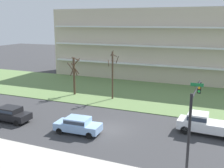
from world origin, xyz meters
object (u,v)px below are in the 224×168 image
tree_left (113,74)px  sedan_black_center_right (10,113)px  tree_far_left (74,74)px  pickup_white_center_left (205,124)px  traffic_signal_mast (193,113)px  sedan_blue_near_left (78,125)px

tree_left → sedan_black_center_right: 13.98m
tree_far_left → tree_left: bearing=0.7°
tree_left → pickup_white_center_left: (12.47, -7.41, -2.52)m
pickup_white_center_left → traffic_signal_mast: 7.78m
tree_far_left → pickup_white_center_left: bearing=-21.8°
sedan_black_center_right → traffic_signal_mast: size_ratio=0.72×
pickup_white_center_left → traffic_signal_mast: bearing=88.8°
tree_far_left → traffic_signal_mast: 22.99m
tree_far_left → traffic_signal_mast: bearing=-38.8°
tree_far_left → pickup_white_center_left: size_ratio=1.03×
tree_left → traffic_signal_mast: 18.81m
sedan_black_center_right → traffic_signal_mast: traffic_signal_mast is taller
sedan_blue_near_left → pickup_white_center_left: pickup_white_center_left is taller
sedan_black_center_right → traffic_signal_mast: bearing=-7.5°
sedan_blue_near_left → tree_far_left: bearing=118.9°
sedan_blue_near_left → traffic_signal_mast: traffic_signal_mast is taller
sedan_blue_near_left → sedan_black_center_right: bearing=177.4°
sedan_black_center_right → tree_left: bearing=60.5°
tree_left → sedan_black_center_right: bearing=-119.7°
tree_far_left → pickup_white_center_left: 19.87m
sedan_blue_near_left → sedan_black_center_right: (-8.19, 0.00, 0.00)m
sedan_blue_near_left → sedan_black_center_right: 8.19m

